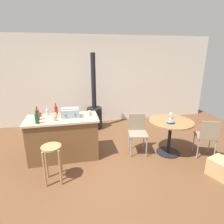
{
  "coord_description": "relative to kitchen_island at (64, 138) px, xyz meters",
  "views": [
    {
      "loc": [
        -0.56,
        -3.16,
        2.15
      ],
      "look_at": [
        0.23,
        0.51,
        0.98
      ],
      "focal_mm": 29.91,
      "sensor_mm": 36.0,
      "label": 1
    }
  ],
  "objects": [
    {
      "name": "ground_plane",
      "position": [
        0.8,
        -0.6,
        -0.45
      ],
      "size": [
        8.8,
        8.8,
        0.0
      ],
      "primitive_type": "plane",
      "color": "brown"
    },
    {
      "name": "back_wall",
      "position": [
        0.8,
        2.12,
        0.9
      ],
      "size": [
        8.0,
        0.1,
        2.7
      ],
      "primitive_type": "cube",
      "color": "beige",
      "rests_on": "ground_plane"
    },
    {
      "name": "kitchen_island",
      "position": [
        0.0,
        0.0,
        0.0
      ],
      "size": [
        1.46,
        0.71,
        0.89
      ],
      "color": "brown",
      "rests_on": "ground_plane"
    },
    {
      "name": "wooden_stool",
      "position": [
        -0.16,
        -0.82,
        0.05
      ],
      "size": [
        0.33,
        0.33,
        0.68
      ],
      "color": "#A37A4C",
      "rests_on": "ground_plane"
    },
    {
      "name": "dining_table",
      "position": [
        2.28,
        -0.34,
        0.14
      ],
      "size": [
        0.94,
        0.94,
        0.77
      ],
      "color": "black",
      "rests_on": "ground_plane"
    },
    {
      "name": "folding_chair_near",
      "position": [
        1.6,
        -0.13,
        0.07
      ],
      "size": [
        0.47,
        0.47,
        0.87
      ],
      "color": "#7F705B",
      "rests_on": "ground_plane"
    },
    {
      "name": "folding_chair_far",
      "position": [
        2.95,
        -0.67,
        0.07
      ],
      "size": [
        0.52,
        0.52,
        0.87
      ],
      "color": "#7F705B",
      "rests_on": "ground_plane"
    },
    {
      "name": "wood_stove",
      "position": [
        0.84,
        1.49,
        0.07
      ],
      "size": [
        0.44,
        0.45,
        2.19
      ],
      "color": "black",
      "rests_on": "ground_plane"
    },
    {
      "name": "toolbox",
      "position": [
        0.17,
        0.01,
        0.54
      ],
      "size": [
        0.37,
        0.25,
        0.2
      ],
      "color": "gray",
      "rests_on": "kitchen_island"
    },
    {
      "name": "bottle_0",
      "position": [
        -0.3,
        0.22,
        0.52
      ],
      "size": [
        0.07,
        0.07,
        0.19
      ],
      "color": "#B7B2AD",
      "rests_on": "kitchen_island"
    },
    {
      "name": "bottle_1",
      "position": [
        -0.44,
        -0.24,
        0.55
      ],
      "size": [
        0.08,
        0.08,
        0.27
      ],
      "color": "#194C23",
      "rests_on": "kitchen_island"
    },
    {
      "name": "bottle_2",
      "position": [
        -0.12,
        0.22,
        0.55
      ],
      "size": [
        0.07,
        0.07,
        0.26
      ],
      "color": "maroon",
      "rests_on": "kitchen_island"
    },
    {
      "name": "bottle_3",
      "position": [
        -0.46,
        -0.03,
        0.55
      ],
      "size": [
        0.08,
        0.08,
        0.27
      ],
      "color": "maroon",
      "rests_on": "kitchen_island"
    },
    {
      "name": "cup_0",
      "position": [
        -0.47,
        0.18,
        0.49
      ],
      "size": [
        0.11,
        0.07,
        0.09
      ],
      "color": "#383838",
      "rests_on": "kitchen_island"
    },
    {
      "name": "cup_1",
      "position": [
        -0.13,
        -0.16,
        0.5
      ],
      "size": [
        0.11,
        0.07,
        0.11
      ],
      "color": "tan",
      "rests_on": "kitchen_island"
    },
    {
      "name": "cup_2",
      "position": [
        0.57,
        0.02,
        0.5
      ],
      "size": [
        0.11,
        0.07,
        0.11
      ],
      "color": "tan",
      "rests_on": "kitchen_island"
    },
    {
      "name": "cup_3",
      "position": [
        -0.13,
        0.04,
        0.49
      ],
      "size": [
        0.11,
        0.08,
        0.09
      ],
      "color": "tan",
      "rests_on": "kitchen_island"
    },
    {
      "name": "wine_glass",
      "position": [
        2.33,
        -0.22,
        0.43
      ],
      "size": [
        0.07,
        0.07,
        0.14
      ],
      "color": "silver",
      "rests_on": "dining_table"
    },
    {
      "name": "serving_bowl",
      "position": [
        2.2,
        -0.45,
        0.36
      ],
      "size": [
        0.18,
        0.18,
        0.07
      ],
      "primitive_type": "ellipsoid",
      "color": "#4C7099",
      "rests_on": "dining_table"
    },
    {
      "name": "cardboard_box",
      "position": [
        2.81,
        -1.31,
        -0.29
      ],
      "size": [
        0.47,
        0.49,
        0.33
      ],
      "primitive_type": "cube",
      "rotation": [
        0.0,
        0.0,
        0.33
      ],
      "color": "tan",
      "rests_on": "ground_plane"
    }
  ]
}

